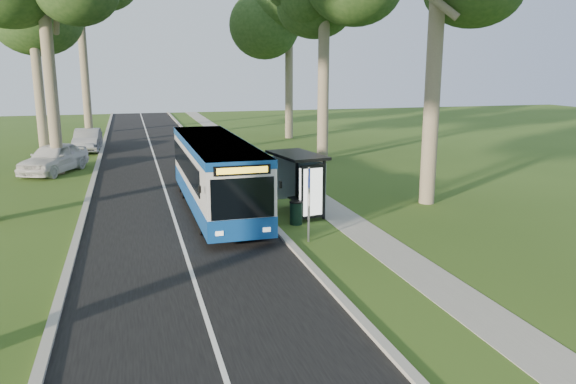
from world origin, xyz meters
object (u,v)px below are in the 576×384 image
bus_stop_sign (309,196)px  car_silver (88,140)px  litter_bin (296,213)px  bus (215,174)px  car_white (54,158)px  bus_shelter (303,173)px

bus_stop_sign → car_silver: 26.08m
car_silver → litter_bin: bearing=-66.0°
bus → car_silver: 20.35m
bus_stop_sign → car_white: size_ratio=0.52×
bus → car_white: 13.31m
litter_bin → car_silver: bearing=111.6°
bus → bus_stop_sign: size_ratio=4.29×
bus_stop_sign → bus_shelter: bearing=94.3°
bus → litter_bin: (2.61, -3.02, -1.08)m
bus_stop_sign → bus: bearing=133.0°
car_white → bus: bearing=-30.6°
bus_shelter → car_white: size_ratio=0.62×
bus → litter_bin: bus is taller
bus → bus_stop_sign: bearing=-65.9°
bus_shelter → litter_bin: bus_shelter is taller
bus_stop_sign → car_white: (-9.96, 16.18, -0.77)m
bus_shelter → car_silver: bearing=104.8°
bus → litter_bin: size_ratio=12.37×
bus → car_white: (-7.57, 10.93, -0.68)m
bus_stop_sign → bus_shelter: size_ratio=0.84×
car_white → car_silver: (1.31, 8.41, -0.07)m
car_silver → bus_stop_sign: bearing=-68.2°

